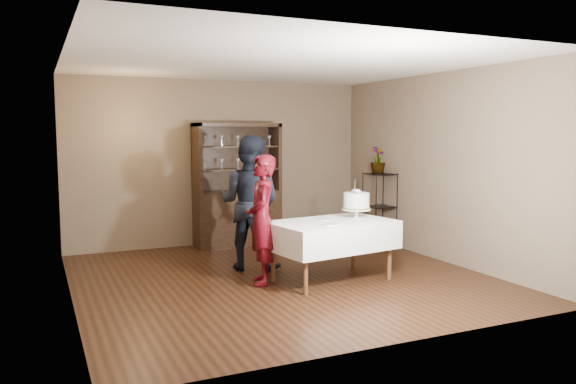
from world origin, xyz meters
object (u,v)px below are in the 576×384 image
object	(u,v)px
china_hutch	(237,205)
plant_etagere	(380,206)
man	(250,203)
potted_plant	(378,160)
woman	(262,220)
cake	(356,202)
cake_table	(332,235)

from	to	relation	value
china_hutch	plant_etagere	xyz separation A→B (m)	(2.08, -1.05, -0.01)
man	potted_plant	xyz separation A→B (m)	(2.45, 0.61, 0.50)
woman	cake	size ratio (longest dim) A/B	3.11
plant_etagere	cake	size ratio (longest dim) A/B	2.35
cake_table	woman	world-z (taller)	woman
cake_table	cake	size ratio (longest dim) A/B	3.19
man	potted_plant	size ratio (longest dim) A/B	4.20
cake_table	potted_plant	xyz separation A→B (m)	(1.74, 1.63, 0.83)
woman	man	size ratio (longest dim) A/B	0.88
woman	cake	world-z (taller)	woman
china_hutch	cake	bearing A→B (deg)	-73.64
woman	potted_plant	size ratio (longest dim) A/B	3.67
man	cake	bearing A→B (deg)	-176.83
cake_table	potted_plant	size ratio (longest dim) A/B	3.77
plant_etagere	potted_plant	world-z (taller)	potted_plant
cake_table	potted_plant	distance (m)	2.52
china_hutch	potted_plant	world-z (taller)	china_hutch
china_hutch	woman	xyz separation A→B (m)	(-0.52, -2.41, 0.13)
man	cake	distance (m)	1.44
plant_etagere	cake_table	xyz separation A→B (m)	(-1.76, -1.59, -0.08)
woman	cake	xyz separation A→B (m)	(1.26, -0.12, 0.16)
china_hutch	man	distance (m)	1.69
china_hutch	man	xyz separation A→B (m)	(-0.39, -1.63, 0.24)
man	potted_plant	bearing A→B (deg)	-124.22
plant_etagere	cake	bearing A→B (deg)	-132.27
plant_etagere	cake	xyz separation A→B (m)	(-1.34, -1.47, 0.30)
man	potted_plant	distance (m)	2.57
potted_plant	china_hutch	bearing A→B (deg)	153.81
man	woman	bearing A→B (deg)	121.86
plant_etagere	man	size ratio (longest dim) A/B	0.66
cake_table	man	distance (m)	1.28
china_hutch	cake	size ratio (longest dim) A/B	3.92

